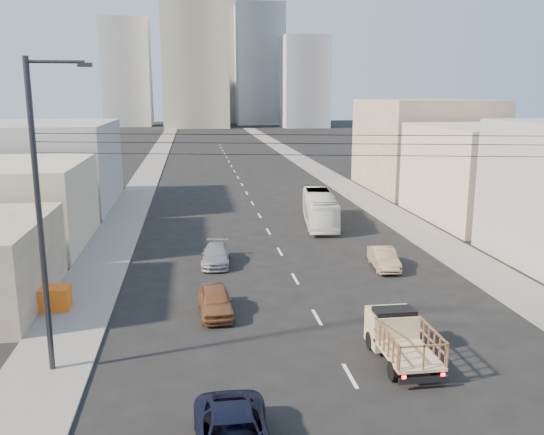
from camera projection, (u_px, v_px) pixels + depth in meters
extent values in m
plane|color=black|center=(365.00, 403.00, 20.33)|extent=(420.00, 420.00, 0.00)
cube|color=slate|center=(153.00, 165.00, 86.48)|extent=(3.50, 180.00, 0.12)
cube|color=slate|center=(306.00, 163.00, 89.65)|extent=(3.50, 180.00, 0.12)
cube|color=silver|center=(350.00, 376.00, 22.26)|extent=(0.15, 2.00, 0.01)
cube|color=silver|center=(317.00, 317.00, 28.07)|extent=(0.15, 2.00, 0.01)
cube|color=silver|center=(295.00, 279.00, 33.88)|extent=(0.15, 2.00, 0.01)
cube|color=silver|center=(280.00, 252.00, 39.68)|extent=(0.15, 2.00, 0.01)
cube|color=silver|center=(268.00, 231.00, 45.49)|extent=(0.15, 2.00, 0.01)
cube|color=silver|center=(260.00, 216.00, 51.30)|extent=(0.15, 2.00, 0.01)
cube|color=silver|center=(252.00, 203.00, 57.11)|extent=(0.15, 2.00, 0.01)
cube|color=silver|center=(247.00, 193.00, 62.91)|extent=(0.15, 2.00, 0.01)
cube|color=silver|center=(242.00, 185.00, 68.72)|extent=(0.15, 2.00, 0.01)
cube|color=silver|center=(238.00, 177.00, 74.53)|extent=(0.15, 2.00, 0.01)
cube|color=silver|center=(234.00, 171.00, 80.34)|extent=(0.15, 2.00, 0.01)
cube|color=silver|center=(231.00, 166.00, 86.14)|extent=(0.15, 2.00, 0.01)
cube|color=silver|center=(229.00, 161.00, 91.95)|extent=(0.15, 2.00, 0.01)
cube|color=silver|center=(227.00, 157.00, 97.76)|extent=(0.15, 2.00, 0.01)
cube|color=silver|center=(225.00, 154.00, 103.57)|extent=(0.15, 2.00, 0.01)
cube|color=silver|center=(223.00, 150.00, 109.37)|extent=(0.15, 2.00, 0.01)
cube|color=silver|center=(221.00, 148.00, 115.18)|extent=(0.15, 2.00, 0.01)
cube|color=silver|center=(220.00, 145.00, 120.99)|extent=(0.15, 2.00, 0.01)
cube|color=tan|center=(408.00, 354.00, 22.57)|extent=(1.90, 3.00, 0.12)
cube|color=tan|center=(391.00, 328.00, 24.46)|extent=(1.90, 1.60, 1.50)
cube|color=black|center=(394.00, 317.00, 24.09)|extent=(1.70, 0.90, 0.70)
cube|color=#2D2D33|center=(423.00, 380.00, 21.14)|extent=(1.90, 0.12, 0.22)
cube|color=#FF0C0C|center=(404.00, 378.00, 21.00)|extent=(0.15, 0.05, 0.12)
cube|color=#FF0C0C|center=(443.00, 375.00, 21.21)|extent=(0.15, 0.05, 0.12)
cylinder|color=black|center=(371.00, 340.00, 24.56)|extent=(0.25, 0.76, 0.76)
cylinder|color=black|center=(409.00, 338.00, 24.79)|extent=(0.25, 0.76, 0.76)
cylinder|color=black|center=(393.00, 371.00, 21.85)|extent=(0.25, 0.76, 0.76)
cylinder|color=black|center=(436.00, 368.00, 22.08)|extent=(0.25, 0.76, 0.76)
imported|color=white|center=(320.00, 209.00, 47.62)|extent=(3.52, 9.91, 2.70)
imported|color=brown|center=(215.00, 301.00, 28.35)|extent=(1.77, 4.04, 1.36)
imported|color=#967958|center=(384.00, 258.00, 35.81)|extent=(1.69, 3.96, 1.27)
imported|color=gray|center=(216.00, 255.00, 36.64)|extent=(2.10, 4.39, 1.24)
cylinder|color=#2D2D33|center=(40.00, 223.00, 21.37)|extent=(0.22, 0.22, 12.00)
cylinder|color=#2D2D33|center=(55.00, 62.00, 20.28)|extent=(2.00, 0.12, 0.12)
cube|color=#2D2D33|center=(85.00, 65.00, 20.44)|extent=(0.50, 0.25, 0.15)
cylinder|color=black|center=(362.00, 135.00, 19.81)|extent=(23.01, 5.02, 0.02)
cylinder|color=black|center=(361.00, 144.00, 19.87)|extent=(23.01, 5.02, 0.02)
cylinder|color=black|center=(361.00, 155.00, 19.95)|extent=(23.01, 5.02, 0.02)
cube|color=orange|center=(52.00, 305.00, 28.81)|extent=(1.80, 1.20, 0.38)
cube|color=orange|center=(51.00, 298.00, 28.73)|extent=(1.80, 1.20, 0.38)
cube|color=orange|center=(51.00, 291.00, 28.65)|extent=(1.80, 1.20, 0.38)
cube|color=#BAAE96|center=(491.00, 173.00, 49.21)|extent=(11.00, 14.00, 8.00)
cube|color=gray|center=(424.00, 145.00, 64.55)|extent=(12.00, 16.00, 10.00)
cube|color=#BAAE96|center=(4.00, 205.00, 40.36)|extent=(11.00, 12.00, 6.00)
cube|color=gray|center=(47.00, 165.00, 54.60)|extent=(12.00, 16.00, 8.00)
cube|color=gray|center=(194.00, 29.00, 177.97)|extent=(20.00, 20.00, 60.00)
cube|color=gray|center=(259.00, 65.00, 197.57)|extent=(16.00, 16.00, 40.00)
cube|color=gray|center=(127.00, 73.00, 187.44)|extent=(15.00, 15.00, 34.00)
cube|color=gray|center=(222.00, 61.00, 210.05)|extent=(18.00, 18.00, 44.00)
cube|color=gray|center=(305.00, 82.00, 181.11)|extent=(14.00, 14.00, 28.00)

